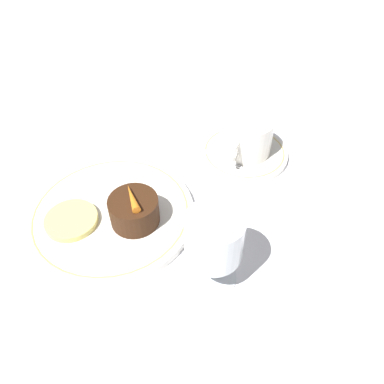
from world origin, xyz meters
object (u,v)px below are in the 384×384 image
object	(u,v)px
wine_glass	(214,241)
dessert_cake	(135,210)
fork	(172,148)
coffee_cup	(246,134)
dinner_plate	(113,212)

from	to	relation	value
wine_glass	dessert_cake	distance (m)	0.15
wine_glass	fork	distance (m)	0.30
wine_glass	coffee_cup	bearing A→B (deg)	-170.67
fork	dessert_cake	bearing A→B (deg)	9.96
coffee_cup	wine_glass	distance (m)	0.27
coffee_cup	dinner_plate	bearing A→B (deg)	-31.35
dinner_plate	fork	xyz separation A→B (m)	(-0.19, 0.01, -0.01)
wine_glass	dessert_cake	world-z (taller)	wine_glass
dinner_plate	coffee_cup	bearing A→B (deg)	148.65
coffee_cup	fork	distance (m)	0.14
coffee_cup	wine_glass	world-z (taller)	wine_glass
coffee_cup	dessert_cake	world-z (taller)	coffee_cup
coffee_cup	wine_glass	size ratio (longest dim) A/B	1.00
wine_glass	dessert_cake	size ratio (longest dim) A/B	1.64
coffee_cup	wine_glass	xyz separation A→B (m)	(0.27, 0.04, 0.04)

